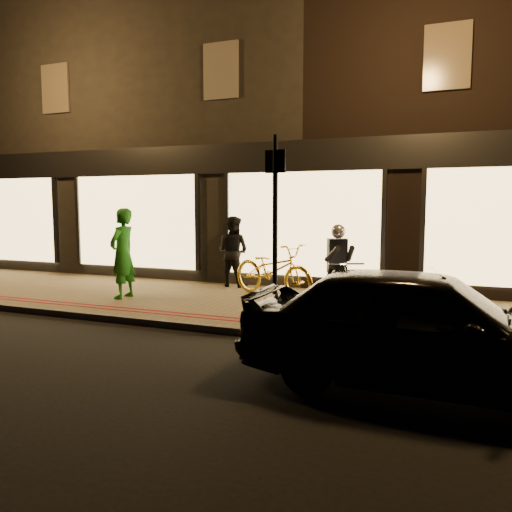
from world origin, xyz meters
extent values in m
plane|color=black|center=(0.00, 0.00, 0.00)|extent=(90.00, 90.00, 0.00)
cube|color=brown|center=(0.00, 2.00, 0.06)|extent=(50.00, 4.00, 0.12)
cube|color=#59544C|center=(0.00, 0.05, 0.06)|extent=(50.00, 0.14, 0.12)
cube|color=maroon|center=(0.00, 0.45, 0.12)|extent=(50.00, 0.06, 0.01)
cube|color=maroon|center=(0.00, 0.65, 0.12)|extent=(50.00, 0.06, 0.01)
cube|color=black|center=(-6.00, 9.00, 4.25)|extent=(12.00, 10.00, 8.50)
cube|color=black|center=(0.00, 3.95, 3.15)|extent=(48.00, 0.12, 0.70)
cube|color=#FFD47F|center=(-9.00, 3.94, 1.61)|extent=(3.60, 0.06, 2.38)
cube|color=#FFD47F|center=(-4.50, 3.94, 1.61)|extent=(3.60, 0.06, 2.38)
cube|color=#FFD47F|center=(0.00, 3.94, 1.61)|extent=(3.60, 0.06, 2.38)
cube|color=#3F331E|center=(-7.00, 3.95, 5.20)|extent=(0.90, 0.06, 1.30)
cube|color=#3F331E|center=(-2.00, 3.95, 5.20)|extent=(0.90, 0.06, 1.30)
cube|color=#3F331E|center=(3.00, 3.95, 5.00)|extent=(0.90, 0.06, 1.30)
cylinder|color=black|center=(1.66, 1.12, 0.44)|extent=(0.38, 0.63, 0.64)
cylinder|color=black|center=(1.11, 2.30, 0.44)|extent=(0.38, 0.63, 0.64)
cylinder|color=silver|center=(1.66, 1.12, 0.44)|extent=(0.19, 0.19, 0.14)
cylinder|color=silver|center=(1.11, 2.30, 0.44)|extent=(0.19, 0.19, 0.14)
cube|color=black|center=(1.37, 1.75, 0.52)|extent=(0.53, 0.74, 0.30)
ellipsoid|color=black|center=(1.42, 1.63, 0.82)|extent=(0.51, 0.59, 0.29)
cube|color=black|center=(1.24, 2.02, 0.82)|extent=(0.43, 0.59, 0.09)
cylinder|color=silver|center=(1.60, 1.25, 1.07)|extent=(0.56, 0.28, 0.03)
cylinder|color=silver|center=(1.64, 1.16, 0.74)|extent=(0.18, 0.32, 0.71)
sphere|color=white|center=(1.70, 1.04, 0.90)|extent=(0.23, 0.23, 0.17)
cylinder|color=silver|center=(1.28, 2.21, 0.40)|extent=(0.30, 0.53, 0.07)
cube|color=black|center=(1.29, 1.91, 1.17)|extent=(0.40, 0.34, 0.55)
sphere|color=#AAABB1|center=(1.32, 1.85, 1.58)|extent=(0.35, 0.35, 0.26)
cylinder|color=black|center=(1.28, 1.55, 1.20)|extent=(0.40, 0.55, 0.34)
cylinder|color=black|center=(1.57, 1.68, 1.20)|extent=(0.26, 0.60, 0.34)
cylinder|color=black|center=(1.18, 1.81, 0.72)|extent=(0.27, 0.28, 0.46)
cylinder|color=black|center=(1.44, 1.93, 0.72)|extent=(0.15, 0.28, 0.46)
cylinder|color=black|center=(0.68, 0.25, 1.62)|extent=(0.09, 0.09, 3.00)
cube|color=black|center=(0.68, 0.25, 2.72)|extent=(0.35, 0.10, 0.35)
imported|color=yellow|center=(-0.26, 2.78, 0.69)|extent=(2.28, 1.55, 1.13)
imported|color=#207A20|center=(-3.10, 1.48, 1.05)|extent=(0.45, 0.68, 1.87)
imported|color=black|center=(-1.59, 3.67, 0.95)|extent=(0.89, 0.73, 1.66)
imported|color=black|center=(2.96, -1.25, 0.70)|extent=(4.16, 1.79, 1.40)
camera|label=1|loc=(3.25, -7.04, 2.08)|focal=35.00mm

